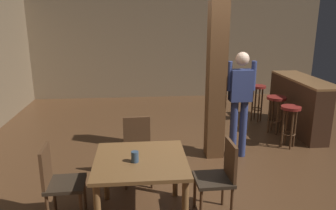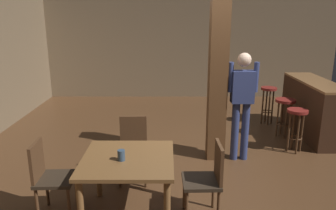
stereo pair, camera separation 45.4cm
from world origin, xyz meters
The scene contains 13 objects.
ground_plane centered at (0.00, 0.00, 0.00)m, with size 10.80×10.80×0.00m, color #4C301C.
wall_back centered at (0.00, 4.50, 1.40)m, with size 8.00×0.10×2.80m, color #756047.
pillar centered at (0.14, 0.34, 1.40)m, with size 0.28×0.28×2.80m, color brown.
dining_table centered at (-1.07, -1.30, 0.62)m, with size 1.02×1.02×0.73m.
chair_north centered at (-1.11, -0.40, 0.51)m, with size 0.44×0.44×0.89m.
chair_west centered at (-1.99, -1.26, 0.51)m, with size 0.44×0.44×0.89m.
chair_east centered at (-0.18, -1.31, 0.51)m, with size 0.43×0.43×0.89m.
napkin_cup centered at (-1.14, -1.37, 0.79)m, with size 0.08×0.08×0.12m, color #33475B.
standing_person centered at (0.52, 0.26, 1.00)m, with size 0.47×0.21×1.72m.
bar_counter centered at (2.08, 1.41, 0.54)m, with size 0.56×1.91×1.06m.
bar_stool_near centered at (1.53, 0.56, 0.56)m, with size 0.34×0.34×0.75m.
bar_stool_mid centered at (1.58, 1.28, 0.56)m, with size 0.37×0.37×0.74m.
bar_stool_far centered at (1.49, 2.05, 0.59)m, with size 0.33×0.33×0.80m.
Camera 1 is at (-1.08, -4.63, 2.27)m, focal length 35.00 mm.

